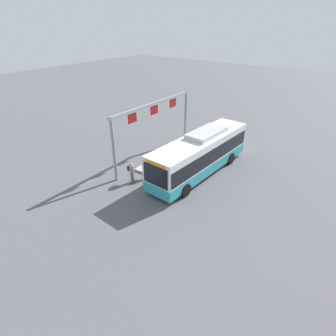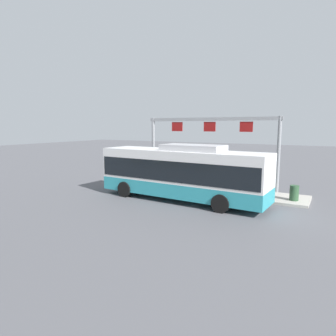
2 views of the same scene
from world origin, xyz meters
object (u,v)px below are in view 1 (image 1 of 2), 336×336
object	(u,v)px
person_waiting_mid	(176,152)
trash_bin	(208,136)
person_boarding	(132,172)
person_waiting_near	(150,167)
bus_main	(200,153)

from	to	relation	value
person_waiting_mid	trash_bin	bearing A→B (deg)	58.70
person_boarding	trash_bin	bearing A→B (deg)	83.76
person_boarding	person_waiting_mid	world-z (taller)	person_waiting_mid
person_waiting_near	trash_bin	size ratio (longest dim) A/B	1.86
person_boarding	trash_bin	world-z (taller)	person_boarding
bus_main	person_boarding	distance (m)	5.67
person_boarding	person_waiting_near	size ratio (longest dim) A/B	1.00
person_boarding	person_waiting_near	world-z (taller)	same
person_boarding	person_waiting_mid	bearing A→B (deg)	77.64
person_boarding	trash_bin	size ratio (longest dim) A/B	1.86
bus_main	person_waiting_mid	distance (m)	2.70
person_waiting_mid	person_waiting_near	bearing A→B (deg)	-125.95
bus_main	person_waiting_near	distance (m)	4.16
bus_main	trash_bin	size ratio (longest dim) A/B	11.97
person_waiting_near	person_waiting_mid	world-z (taller)	person_waiting_mid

